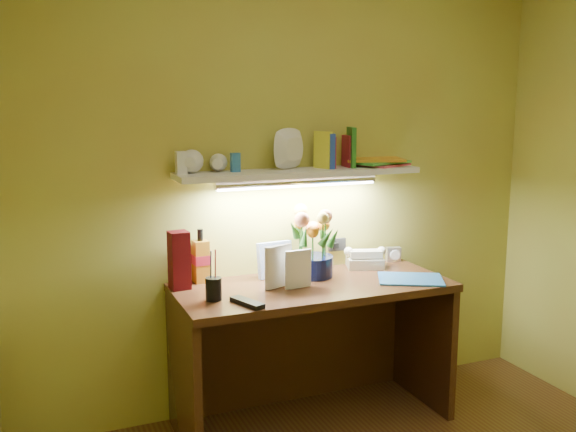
% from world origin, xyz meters
% --- Properties ---
extents(desk, '(1.40, 0.60, 0.75)m').
position_xyz_m(desk, '(0.00, 1.20, 0.38)').
color(desk, '#32170D').
rests_on(desk, ground).
extents(flower_bouquet, '(0.25, 0.25, 0.38)m').
position_xyz_m(flower_bouquet, '(0.06, 1.34, 0.94)').
color(flower_bouquet, '#0B123C').
rests_on(flower_bouquet, desk).
extents(telephone, '(0.23, 0.20, 0.12)m').
position_xyz_m(telephone, '(0.40, 1.39, 0.81)').
color(telephone, beige).
rests_on(telephone, desk).
extents(desk_clock, '(0.09, 0.06, 0.08)m').
position_xyz_m(desk_clock, '(0.62, 1.45, 0.79)').
color(desk_clock, silver).
rests_on(desk_clock, desk).
extents(whisky_bottle, '(0.08, 0.08, 0.28)m').
position_xyz_m(whisky_bottle, '(-0.52, 1.45, 0.89)').
color(whisky_bottle, '#AB7118').
rests_on(whisky_bottle, desk).
extents(whisky_box, '(0.10, 0.10, 0.29)m').
position_xyz_m(whisky_box, '(-0.64, 1.38, 0.89)').
color(whisky_box, '#4F080E').
rests_on(whisky_box, desk).
extents(pen_cup, '(0.10, 0.10, 0.18)m').
position_xyz_m(pen_cup, '(-0.54, 1.13, 0.84)').
color(pen_cup, black).
rests_on(pen_cup, desk).
extents(art_card, '(0.19, 0.05, 0.19)m').
position_xyz_m(art_card, '(-0.13, 1.40, 0.84)').
color(art_card, white).
rests_on(art_card, desk).
extents(tv_remote, '(0.12, 0.20, 0.02)m').
position_xyz_m(tv_remote, '(-0.42, 1.01, 0.76)').
color(tv_remote, black).
rests_on(tv_remote, desk).
extents(blue_folder, '(0.40, 0.37, 0.01)m').
position_xyz_m(blue_folder, '(0.50, 1.07, 0.75)').
color(blue_folder, '#2B6DB8').
rests_on(blue_folder, desk).
extents(desk_book_a, '(0.16, 0.06, 0.22)m').
position_xyz_m(desk_book_a, '(-0.27, 1.18, 0.86)').
color(desk_book_a, beige).
rests_on(desk_book_a, desk).
extents(desk_book_b, '(0.14, 0.02, 0.19)m').
position_xyz_m(desk_book_b, '(-0.17, 1.16, 0.85)').
color(desk_book_b, white).
rests_on(desk_book_b, desk).
extents(wall_shelf, '(1.32, 0.34, 0.24)m').
position_xyz_m(wall_shelf, '(0.03, 1.38, 1.33)').
color(wall_shelf, white).
rests_on(wall_shelf, ground).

